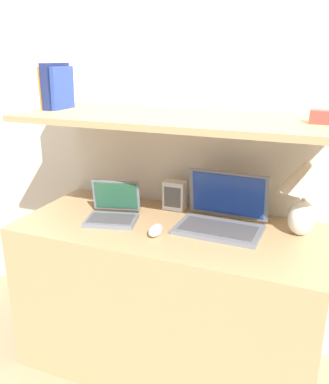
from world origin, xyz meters
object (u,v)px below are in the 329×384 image
object	(u,v)px
shelf_gadget	(320,117)
computer_mouse	(155,230)
router_box	(175,195)
book_orange	(49,88)
laptop_small	(113,212)
laptop_large	(222,218)
book_navy	(56,86)
book_blue	(62,88)
table_lamp	(305,187)

from	to	relation	value
shelf_gadget	computer_mouse	bearing A→B (deg)	-164.05
computer_mouse	shelf_gadget	xyz separation A→B (m)	(0.62, 0.18, 0.51)
router_box	book_orange	bearing A→B (deg)	-165.95
laptop_small	laptop_large	bearing A→B (deg)	10.89
book_navy	laptop_small	bearing A→B (deg)	-15.62
laptop_small	router_box	xyz separation A→B (m)	(0.22, 0.25, 0.04)
computer_mouse	book_blue	bearing A→B (deg)	162.57
computer_mouse	router_box	bearing A→B (deg)	96.02
computer_mouse	book_blue	size ratio (longest dim) A/B	0.61
computer_mouse	laptop_small	bearing A→B (deg)	162.55
table_lamp	shelf_gadget	distance (m)	0.31
book_orange	shelf_gadget	world-z (taller)	book_orange
table_lamp	computer_mouse	bearing A→B (deg)	-157.75
router_box	book_blue	bearing A→B (deg)	-163.99
computer_mouse	book_orange	xyz separation A→B (m)	(-0.64, 0.18, 0.58)
laptop_small	book_blue	xyz separation A→B (m)	(-0.30, 0.10, 0.56)
laptop_small	book_orange	size ratio (longest dim) A/B	1.40
laptop_large	laptop_small	bearing A→B (deg)	-169.11
computer_mouse	book_orange	world-z (taller)	book_orange
shelf_gadget	book_navy	bearing A→B (deg)	180.00
book_orange	book_navy	distance (m)	0.04
computer_mouse	book_navy	world-z (taller)	book_navy
table_lamp	router_box	distance (m)	0.65
computer_mouse	book_blue	xyz separation A→B (m)	(-0.56, 0.18, 0.58)
computer_mouse	book_orange	bearing A→B (deg)	164.57
shelf_gadget	book_orange	bearing A→B (deg)	180.00
laptop_small	router_box	size ratio (longest dim) A/B	1.88
router_box	book_blue	distance (m)	0.76
laptop_large	computer_mouse	bearing A→B (deg)	-144.52
laptop_large	laptop_small	size ratio (longest dim) A/B	1.38
book_blue	shelf_gadget	xyz separation A→B (m)	(1.18, 0.00, -0.07)
router_box	shelf_gadget	world-z (taller)	shelf_gadget
book_orange	router_box	bearing A→B (deg)	14.05
book_navy	book_blue	size ratio (longest dim) A/B	1.08
laptop_large	book_orange	xyz separation A→B (m)	(-0.89, -0.00, 0.55)
computer_mouse	router_box	world-z (taller)	router_box
book_orange	book_blue	xyz separation A→B (m)	(0.08, -0.00, 0.00)
router_box	laptop_small	bearing A→B (deg)	-132.17
router_box	book_navy	size ratio (longest dim) A/B	0.68
computer_mouse	book_navy	size ratio (longest dim) A/B	0.57
laptop_small	book_navy	xyz separation A→B (m)	(-0.34, 0.10, 0.57)
table_lamp	book_navy	world-z (taller)	book_navy
laptop_large	table_lamp	bearing A→B (deg)	10.43
table_lamp	shelf_gadget	bearing A→B (deg)	-67.08
book_navy	router_box	bearing A→B (deg)	15.01
book_navy	book_orange	bearing A→B (deg)	180.00
laptop_large	computer_mouse	world-z (taller)	laptop_large
book_blue	book_orange	bearing A→B (deg)	180.00
laptop_large	router_box	bearing A→B (deg)	152.49
computer_mouse	book_blue	distance (m)	0.83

